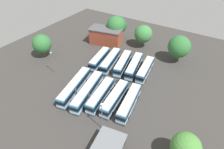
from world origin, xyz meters
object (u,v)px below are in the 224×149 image
at_px(bus_row1_slot1, 134,66).
at_px(maintenance_shelter, 108,145).
at_px(bus_row1_slot3, 111,61).
at_px(tree_west_edge, 186,147).
at_px(lamp_post_by_building, 102,116).
at_px(bus_row0_slot2, 101,95).
at_px(bus_row0_slot4, 75,86).
at_px(bus_row1_slot0, 145,69).
at_px(bus_row1_slot4, 100,59).
at_px(bus_row1_slot2, 123,63).
at_px(tree_northeast, 179,47).
at_px(bus_row0_slot3, 88,91).
at_px(depot_building, 106,36).
at_px(lamp_post_mid_lot, 53,62).
at_px(tree_east_edge, 116,25).
at_px(bus_row0_slot1, 115,98).
at_px(tree_northwest, 143,34).
at_px(tree_south_edge, 42,44).
at_px(tree_north_edge, 118,25).
at_px(bus_row0_slot0, 129,103).

xyz_separation_m(bus_row1_slot1, maintenance_shelter, (-29.00, -9.07, 1.48)).
bearing_deg(bus_row1_slot3, tree_west_edge, -124.59).
xyz_separation_m(bus_row1_slot3, lamp_post_by_building, (-22.90, -12.59, 2.77)).
relative_size(bus_row0_slot2, bus_row0_slot4, 0.82).
bearing_deg(bus_row0_slot4, bus_row1_slot0, -36.43).
distance_m(bus_row0_slot2, bus_row1_slot4, 17.80).
bearing_deg(bus_row1_slot2, tree_northeast, -45.51).
height_order(bus_row0_slot3, bus_row0_slot4, same).
height_order(depot_building, lamp_post_mid_lot, lamp_post_mid_lot).
relative_size(bus_row1_slot2, tree_east_edge, 1.23).
bearing_deg(bus_row1_slot2, bus_row0_slot1, -157.40).
bearing_deg(bus_row1_slot4, depot_building, 25.34).
height_order(bus_row0_slot1, tree_northwest, tree_northwest).
height_order(bus_row0_slot2, bus_row1_slot1, same).
bearing_deg(bus_row1_slot1, bus_row0_slot3, 163.49).
xyz_separation_m(bus_row1_slot2, depot_building, (11.14, 14.18, 1.40)).
relative_size(bus_row0_slot4, tree_east_edge, 1.51).
xyz_separation_m(bus_row0_slot4, tree_northwest, (33.93, -4.88, 3.54)).
height_order(tree_south_edge, tree_northeast, tree_northeast).
bearing_deg(tree_northwest, bus_row1_slot2, -177.46).
height_order(bus_row0_slot4, lamp_post_by_building, lamp_post_by_building).
bearing_deg(bus_row1_slot4, bus_row1_slot2, -76.75).
xyz_separation_m(bus_row1_slot2, lamp_post_by_building, (-23.83, -8.39, 2.77)).
distance_m(bus_row0_slot1, tree_south_edge, 34.50).
distance_m(bus_row0_slot3, bus_row0_slot4, 4.30).
xyz_separation_m(bus_row0_slot3, tree_north_edge, (34.42, 11.05, 4.08)).
relative_size(bus_row0_slot3, tree_south_edge, 1.84).
xyz_separation_m(tree_northwest, tree_north_edge, (0.89, 11.64, 0.54)).
height_order(bus_row0_slot2, maintenance_shelter, maintenance_shelter).
height_order(bus_row0_slot4, maintenance_shelter, maintenance_shelter).
height_order(lamp_post_by_building, tree_south_edge, tree_south_edge).
bearing_deg(bus_row0_slot0, tree_south_edge, 81.66).
distance_m(tree_northwest, tree_west_edge, 46.77).
bearing_deg(bus_row1_slot0, bus_row1_slot3, 97.92).
xyz_separation_m(bus_row1_slot1, tree_east_edge, (14.74, 16.09, 4.77)).
distance_m(bus_row1_slot4, maintenance_shelter, 33.84).
xyz_separation_m(bus_row1_slot0, depot_building, (10.41, 21.93, 1.40)).
height_order(bus_row1_slot0, tree_north_edge, tree_north_edge).
xyz_separation_m(bus_row0_slot1, tree_west_edge, (-6.51, -19.69, 3.05)).
distance_m(tree_northeast, tree_east_edge, 26.06).
relative_size(bus_row0_slot1, tree_north_edge, 1.36).
bearing_deg(bus_row1_slot2, bus_row1_slot0, -84.59).
distance_m(bus_row0_slot0, bus_row0_slot1, 4.05).
bearing_deg(bus_row1_slot3, bus_row0_slot1, -143.65).
xyz_separation_m(bus_row0_slot1, maintenance_shelter, (-13.14, -6.58, 1.48)).
xyz_separation_m(bus_row0_slot3, lamp_post_mid_lot, (2.76, 15.73, 2.41)).
height_order(bus_row1_slot1, bus_row1_slot2, same).
bearing_deg(bus_row0_slot2, bus_row1_slot2, 8.83).
xyz_separation_m(bus_row1_slot2, tree_northeast, (13.53, -13.77, 3.92)).
relative_size(bus_row0_slot0, tree_east_edge, 1.24).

